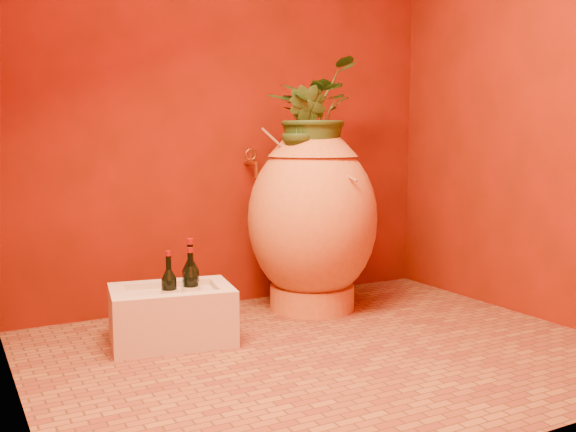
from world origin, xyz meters
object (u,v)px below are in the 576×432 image
wine_bottle_a (191,285)px  wall_tap (252,162)px  amphora (312,218)px  stone_basin (172,316)px  wine_bottle_c (169,292)px  wine_bottle_b (191,289)px

wine_bottle_a → wall_tap: wall_tap is taller
amphora → stone_basin: 0.97m
stone_basin → wine_bottle_c: size_ratio=2.04×
stone_basin → wine_bottle_b: 0.15m
amphora → wine_bottle_b: size_ratio=3.36×
stone_basin → wall_tap: 1.04m
wine_bottle_b → wine_bottle_c: size_ratio=1.02×
wine_bottle_a → wine_bottle_b: wine_bottle_a is taller
amphora → wine_bottle_c: amphora is taller
amphora → wall_tap: size_ratio=6.36×
wine_bottle_a → wine_bottle_b: size_ratio=1.12×
wine_bottle_b → wine_bottle_a: bearing=69.4°
amphora → wine_bottle_b: amphora is taller
amphora → wall_tap: 0.47m
wine_bottle_c → wine_bottle_a: bearing=16.7°
wine_bottle_c → wall_tap: wall_tap is taller
amphora → wall_tap: bearing=130.9°
wine_bottle_c → wine_bottle_b: bearing=2.4°
amphora → wine_bottle_b: 0.86m
wine_bottle_a → wall_tap: (0.54, 0.47, 0.54)m
wine_bottle_b → amphora: bearing=16.4°
wine_bottle_c → wall_tap: bearing=37.5°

